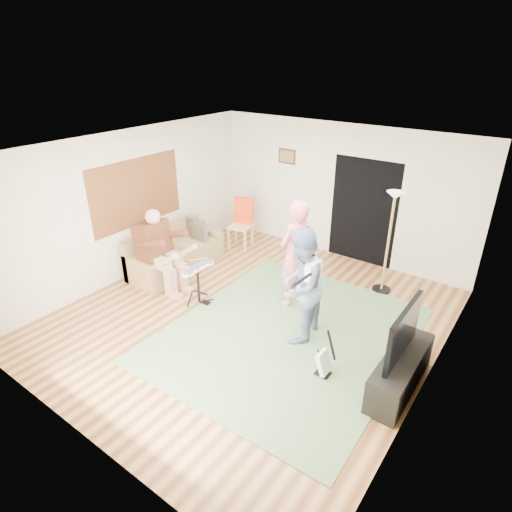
{
  "coord_description": "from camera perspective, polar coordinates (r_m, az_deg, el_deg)",
  "views": [
    {
      "loc": [
        3.5,
        -4.65,
        3.95
      ],
      "look_at": [
        -0.1,
        0.3,
        0.96
      ],
      "focal_mm": 30.0,
      "sensor_mm": 36.0,
      "label": 1
    }
  ],
  "objects": [
    {
      "name": "floor",
      "position": [
        7.04,
        -0.8,
        -8.15
      ],
      "size": [
        6.0,
        6.0,
        0.0
      ],
      "primitive_type": "plane",
      "color": "brown",
      "rests_on": "ground"
    },
    {
      "name": "walls",
      "position": [
        6.38,
        -0.87,
        1.93
      ],
      "size": [
        5.5,
        6.0,
        2.7
      ],
      "primitive_type": null,
      "color": "silver",
      "rests_on": "floor"
    },
    {
      "name": "ceiling",
      "position": [
        5.95,
        -0.96,
        13.88
      ],
      "size": [
        6.0,
        6.0,
        0.0
      ],
      "primitive_type": "plane",
      "rotation": [
        3.14,
        0.0,
        0.0
      ],
      "color": "white",
      "rests_on": "walls"
    },
    {
      "name": "window_blinds",
      "position": [
        8.26,
        -15.59,
        8.17
      ],
      "size": [
        0.0,
        2.05,
        2.05
      ],
      "primitive_type": "plane",
      "rotation": [
        1.57,
        0.0,
        1.57
      ],
      "color": "brown",
      "rests_on": "walls"
    },
    {
      "name": "doorway",
      "position": [
        8.69,
        14.11,
        5.71
      ],
      "size": [
        2.1,
        0.0,
        2.1
      ],
      "primitive_type": "plane",
      "rotation": [
        1.57,
        0.0,
        0.0
      ],
      "color": "black",
      "rests_on": "walls"
    },
    {
      "name": "picture_frame",
      "position": [
        9.23,
        4.16,
        13.11
      ],
      "size": [
        0.42,
        0.03,
        0.32
      ],
      "primitive_type": "cube",
      "color": "#3F2314",
      "rests_on": "walls"
    },
    {
      "name": "area_rug",
      "position": [
        6.68,
        4.28,
        -10.27
      ],
      "size": [
        3.42,
        3.99,
        0.02
      ],
      "primitive_type": "cube",
      "rotation": [
        0.0,
        0.0,
        0.02
      ],
      "color": "#587B4B",
      "rests_on": "floor"
    },
    {
      "name": "sofa",
      "position": [
        8.59,
        -11.0,
        0.1
      ],
      "size": [
        0.81,
        1.96,
        0.79
      ],
      "color": "#9E7F4F",
      "rests_on": "floor"
    },
    {
      "name": "drummer",
      "position": [
        7.78,
        -12.41,
        -0.35
      ],
      "size": [
        0.96,
        0.54,
        1.48
      ],
      "color": "#582B18",
      "rests_on": "sofa"
    },
    {
      "name": "drum_kit",
      "position": [
        7.35,
        -7.69,
        -3.99
      ],
      "size": [
        0.38,
        0.68,
        0.7
      ],
      "color": "black",
      "rests_on": "floor"
    },
    {
      "name": "singer",
      "position": [
        7.01,
        5.15,
        0.28
      ],
      "size": [
        0.51,
        0.71,
        1.84
      ],
      "primitive_type": "imported",
      "rotation": [
        0.0,
        0.0,
        -1.68
      ],
      "color": "#E8657A",
      "rests_on": "floor"
    },
    {
      "name": "microphone",
      "position": [
        6.73,
        6.76,
        3.33
      ],
      "size": [
        0.06,
        0.06,
        0.24
      ],
      "primitive_type": null,
      "color": "black",
      "rests_on": "singer"
    },
    {
      "name": "guitarist",
      "position": [
        6.16,
        5.86,
        -4.06
      ],
      "size": [
        0.78,
        0.94,
        1.76
      ],
      "primitive_type": "imported",
      "rotation": [
        0.0,
        0.0,
        -1.42
      ],
      "color": "#6E80A1",
      "rests_on": "floor"
    },
    {
      "name": "guitar_held",
      "position": [
        5.92,
        7.66,
        -1.97
      ],
      "size": [
        0.15,
        0.61,
        0.26
      ],
      "primitive_type": null,
      "rotation": [
        0.0,
        0.0,
        -0.05
      ],
      "color": "white",
      "rests_on": "guitarist"
    },
    {
      "name": "guitar_spare",
      "position": [
        5.89,
        9.1,
        -13.86
      ],
      "size": [
        0.26,
        0.24,
        0.73
      ],
      "color": "black",
      "rests_on": "floor"
    },
    {
      "name": "torchiere_lamp",
      "position": [
        7.56,
        17.54,
        3.96
      ],
      "size": [
        0.33,
        0.33,
        1.85
      ],
      "color": "black",
      "rests_on": "floor"
    },
    {
      "name": "dining_chair",
      "position": [
        9.31,
        -1.94,
        3.45
      ],
      "size": [
        0.55,
        0.57,
        1.07
      ],
      "rotation": [
        0.0,
        0.0,
        0.24
      ],
      "color": "beige",
      "rests_on": "floor"
    },
    {
      "name": "tv_cabinet",
      "position": [
        5.91,
        18.67,
        -14.46
      ],
      "size": [
        0.4,
        1.4,
        0.5
      ],
      "primitive_type": "cube",
      "color": "black",
      "rests_on": "floor"
    },
    {
      "name": "television",
      "position": [
        5.56,
        19.07,
        -9.56
      ],
      "size": [
        0.06,
        1.04,
        0.69
      ],
      "primitive_type": "cube",
      "color": "black",
      "rests_on": "tv_cabinet"
    }
  ]
}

